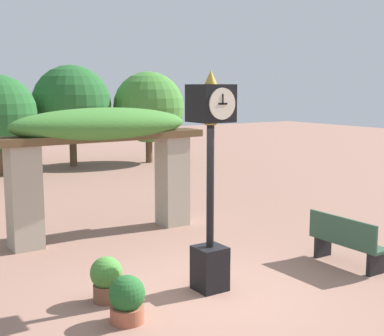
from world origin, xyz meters
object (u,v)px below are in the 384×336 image
potted_plant_near_left (127,299)px  pedestal_clock (210,176)px  potted_plant_near_right (106,278)px  park_bench (346,242)px

potted_plant_near_left → pedestal_clock: bearing=11.9°
potted_plant_near_left → potted_plant_near_right: 0.79m
pedestal_clock → potted_plant_near_right: (-1.52, 0.45, -1.43)m
pedestal_clock → potted_plant_near_left: 2.18m
potted_plant_near_right → potted_plant_near_left: bearing=-94.4°
pedestal_clock → potted_plant_near_left: (-1.59, -0.34, -1.46)m
pedestal_clock → potted_plant_near_left: bearing=-168.1°
pedestal_clock → park_bench: (2.63, -0.40, -1.35)m
potted_plant_near_left → park_bench: (4.22, -0.06, 0.12)m
pedestal_clock → potted_plant_near_left: size_ratio=5.22×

